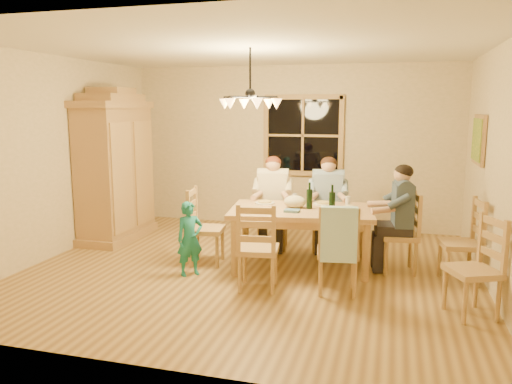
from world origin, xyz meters
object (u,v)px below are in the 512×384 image
(armoire, at_px, (116,171))
(chair_far_right, at_px, (327,229))
(chair_near_left, at_px, (258,262))
(wine_bottle_a, at_px, (309,196))
(dining_table, at_px, (301,217))
(chair_spare_front, at_px, (471,286))
(chair_end_left, at_px, (207,241))
(chair_end_right, at_px, (399,247))
(chair_spare_back, at_px, (459,257))
(chair_near_right, at_px, (337,266))
(wine_bottle_b, at_px, (332,198))
(child, at_px, (190,239))
(adult_plaid_man, at_px, (328,192))
(chandelier, at_px, (250,102))
(chair_far_left, at_px, (273,228))
(adult_woman, at_px, (273,191))
(adult_slate_man, at_px, (401,205))

(armoire, relative_size, chair_far_right, 2.32)
(chair_near_left, distance_m, wine_bottle_a, 1.18)
(dining_table, distance_m, chair_near_left, 1.00)
(dining_table, distance_m, wine_bottle_a, 0.29)
(dining_table, xyz_separation_m, chair_spare_front, (1.87, -1.04, -0.35))
(chair_end_left, bearing_deg, chair_near_left, 43.26)
(chair_end_right, distance_m, chair_spare_back, 0.70)
(chair_near_right, bearing_deg, chair_near_left, -180.00)
(dining_table, distance_m, chair_spare_back, 1.90)
(chair_far_right, distance_m, wine_bottle_a, 1.05)
(wine_bottle_b, distance_m, chair_spare_back, 1.60)
(chair_end_left, distance_m, child, 0.50)
(wine_bottle_b, height_order, chair_spare_back, wine_bottle_b)
(armoire, height_order, wine_bottle_a, armoire)
(chair_near_right, height_order, adult_plaid_man, adult_plaid_man)
(chandelier, height_order, chair_end_right, chandelier)
(chandelier, relative_size, chair_far_right, 0.78)
(chair_near_right, xyz_separation_m, chair_end_right, (0.65, 0.92, 0.00))
(chair_far_left, xyz_separation_m, chair_spare_front, (2.42, -1.80, 0.00))
(chair_end_right, bearing_deg, chair_near_right, 136.74)
(armoire, height_order, chair_end_left, armoire)
(adult_woman, distance_m, adult_plaid_man, 0.78)
(chair_far_right, relative_size, chair_near_right, 1.00)
(chair_end_right, xyz_separation_m, child, (-2.43, -0.82, 0.15))
(dining_table, bearing_deg, chair_spare_front, -29.20)
(child, height_order, chair_spare_front, chair_spare_front)
(chair_near_right, relative_size, chair_spare_back, 1.00)
(chair_end_right, height_order, chair_spare_front, same)
(adult_slate_man, xyz_separation_m, wine_bottle_b, (-0.81, -0.24, 0.08))
(chair_near_left, height_order, chair_spare_back, same)
(adult_slate_man, bearing_deg, chandelier, 96.02)
(chair_far_left, bearing_deg, adult_slate_man, 153.43)
(chair_spare_front, bearing_deg, wine_bottle_a, 34.28)
(chair_end_right, distance_m, adult_plaid_man, 1.32)
(chair_end_left, bearing_deg, dining_table, 90.00)
(chair_near_right, xyz_separation_m, child, (-1.78, 0.11, 0.15))
(chair_near_left, relative_size, chair_spare_back, 1.00)
(wine_bottle_b, distance_m, child, 1.79)
(wine_bottle_a, xyz_separation_m, child, (-1.33, -0.68, -0.47))
(chair_spare_front, bearing_deg, chair_far_left, 28.87)
(adult_slate_man, bearing_deg, wine_bottle_a, 89.01)
(chair_far_right, bearing_deg, chair_end_left, 27.98)
(chandelier, relative_size, chair_far_left, 0.78)
(chair_end_left, bearing_deg, wine_bottle_a, 90.84)
(chair_far_right, bearing_deg, chair_near_right, 93.37)
(chair_near_right, bearing_deg, chair_spare_back, 20.22)
(chandelier, relative_size, chair_spare_back, 0.78)
(adult_woman, relative_size, adult_slate_man, 1.00)
(chair_far_right, distance_m, adult_woman, 0.94)
(chair_spare_back, bearing_deg, chair_spare_front, 171.24)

